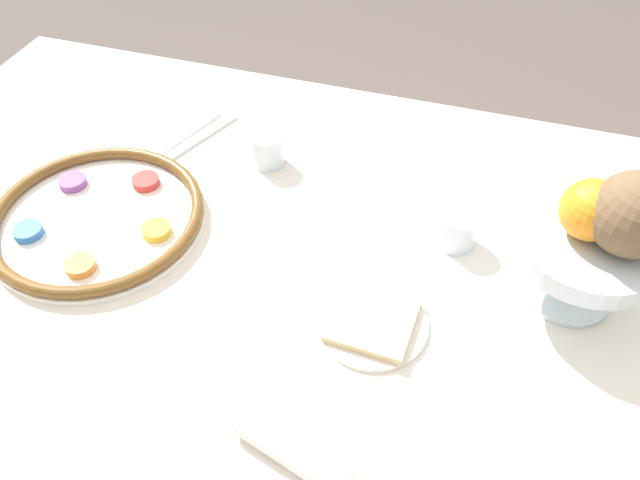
{
  "coord_description": "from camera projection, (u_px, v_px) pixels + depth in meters",
  "views": [
    {
      "loc": [
        0.25,
        -0.61,
        1.46
      ],
      "look_at": [
        0.05,
        0.02,
        0.79
      ],
      "focal_mm": 35.0,
      "sensor_mm": 36.0,
      "label": 1
    }
  ],
  "objects": [
    {
      "name": "fork_right",
      "position": [
        201.0,
        137.0,
        1.19
      ],
      "size": [
        0.08,
        0.17,
        0.01
      ],
      "color": "silver",
      "rests_on": "dining_table"
    },
    {
      "name": "bread_plate",
      "position": [
        373.0,
        322.0,
        0.88
      ],
      "size": [
        0.16,
        0.16,
        0.02
      ],
      "color": "silver",
      "rests_on": "dining_table"
    },
    {
      "name": "napkin_roll",
      "position": [
        293.0,
        452.0,
        0.73
      ],
      "size": [
        0.16,
        0.08,
        0.04
      ],
      "color": "white",
      "rests_on": "dining_table"
    },
    {
      "name": "dining_table",
      "position": [
        294.0,
        384.0,
        1.24
      ],
      "size": [
        1.59,
        0.99,
        0.75
      ],
      "color": "silver",
      "rests_on": "ground_plane"
    },
    {
      "name": "cup_far",
      "position": [
        267.0,
        149.0,
        1.12
      ],
      "size": [
        0.06,
        0.06,
        0.06
      ],
      "color": "silver",
      "rests_on": "dining_table"
    },
    {
      "name": "coconut",
      "position": [
        634.0,
        215.0,
        0.78
      ],
      "size": [
        0.11,
        0.11,
        0.11
      ],
      "color": "brown",
      "rests_on": "fruit_stand"
    },
    {
      "name": "fruit_stand",
      "position": [
        585.0,
        252.0,
        0.85
      ],
      "size": [
        0.2,
        0.2,
        0.12
      ],
      "color": "silver",
      "rests_on": "dining_table"
    },
    {
      "name": "cup_near",
      "position": [
        458.0,
        230.0,
        0.98
      ],
      "size": [
        0.06,
        0.06,
        0.06
      ],
      "color": "silver",
      "rests_on": "dining_table"
    },
    {
      "name": "orange_fruit",
      "position": [
        592.0,
        210.0,
        0.81
      ],
      "size": [
        0.08,
        0.08,
        0.08
      ],
      "color": "orange",
      "rests_on": "fruit_stand"
    },
    {
      "name": "ground_plane",
      "position": [
        299.0,
        466.0,
        1.51
      ],
      "size": [
        8.0,
        8.0,
        0.0
      ],
      "primitive_type": "plane",
      "color": "#564C47"
    },
    {
      "name": "fork_left",
      "position": [
        187.0,
        134.0,
        1.2
      ],
      "size": [
        0.07,
        0.18,
        0.01
      ],
      "color": "silver",
      "rests_on": "dining_table"
    },
    {
      "name": "seder_plate",
      "position": [
        98.0,
        217.0,
        1.02
      ],
      "size": [
        0.35,
        0.35,
        0.03
      ],
      "color": "white",
      "rests_on": "dining_table"
    }
  ]
}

